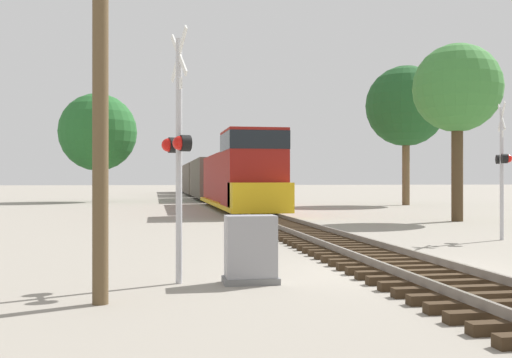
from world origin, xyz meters
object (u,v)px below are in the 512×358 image
object	(u,v)px
tree_far_right	(457,89)
tree_deep_background	(98,132)
freight_train	(205,179)
crossing_signal_far	(503,163)
tree_mid_background	(406,106)
crossing_signal_near	(178,146)
relay_cabinet	(251,250)
utility_pole	(100,44)

from	to	relation	value
tree_far_right	tree_deep_background	size ratio (longest dim) A/B	0.88
freight_train	tree_far_right	xyz separation A→B (m)	(8.73, -35.10, 4.13)
crossing_signal_far	tree_mid_background	size ratio (longest dim) A/B	0.42
crossing_signal_near	freight_train	bearing A→B (deg)	159.02
freight_train	relay_cabinet	xyz separation A→B (m)	(-3.38, -49.87, -1.37)
freight_train	tree_deep_background	bearing A→B (deg)	-143.57
tree_mid_background	relay_cabinet	bearing A→B (deg)	-118.23
tree_mid_background	tree_far_right	bearing A→B (deg)	-106.29
crossing_signal_far	relay_cabinet	distance (m)	11.47
crossing_signal_near	tree_mid_background	xyz separation A→B (m)	(18.43, 31.61, 4.93)
tree_mid_background	tree_deep_background	xyz separation A→B (m)	(-23.70, 10.67, -1.45)
utility_pole	tree_deep_background	size ratio (longest dim) A/B	0.82
crossing_signal_near	utility_pole	size ratio (longest dim) A/B	0.61
tree_far_right	utility_pole	bearing A→B (deg)	-132.23
freight_train	crossing_signal_far	size ratio (longest dim) A/B	15.27
freight_train	tree_deep_background	size ratio (longest dim) A/B	7.16
crossing_signal_near	utility_pole	world-z (taller)	utility_pole
tree_mid_background	crossing_signal_far	bearing A→B (deg)	-107.25
crossing_signal_near	relay_cabinet	size ratio (longest dim) A/B	3.73
crossing_signal_near	relay_cabinet	bearing A→B (deg)	65.41
relay_cabinet	utility_pole	world-z (taller)	utility_pole
utility_pole	tree_mid_background	world-z (taller)	tree_mid_background
crossing_signal_near	tree_deep_background	size ratio (longest dim) A/B	0.50
utility_pole	tree_deep_background	distance (m)	44.16
relay_cabinet	tree_far_right	xyz separation A→B (m)	(12.10, 14.77, 5.50)
relay_cabinet	tree_far_right	world-z (taller)	tree_far_right
tree_far_right	tree_deep_background	bearing A→B (deg)	124.01
freight_train	tree_deep_background	xyz separation A→B (m)	(-9.99, -7.37, 4.05)
utility_pole	tree_deep_background	xyz separation A→B (m)	(-4.01, 43.93, 2.00)
freight_train	tree_far_right	bearing A→B (deg)	-76.04
tree_mid_background	crossing_signal_near	bearing A→B (deg)	-120.24
relay_cabinet	tree_mid_background	xyz separation A→B (m)	(17.09, 31.83, 6.87)
crossing_signal_far	tree_far_right	bearing A→B (deg)	-0.19
relay_cabinet	crossing_signal_far	bearing A→B (deg)	35.27
crossing_signal_far	tree_deep_background	xyz separation A→B (m)	(-15.85, 35.96, 3.57)
freight_train	utility_pole	world-z (taller)	utility_pole
relay_cabinet	crossing_signal_near	bearing A→B (deg)	170.96
utility_pole	tree_far_right	size ratio (longest dim) A/B	0.94
crossing_signal_near	tree_far_right	size ratio (longest dim) A/B	0.57
tree_deep_background	tree_far_right	bearing A→B (deg)	-55.99
relay_cabinet	tree_mid_background	size ratio (longest dim) A/B	0.12
crossing_signal_near	tree_far_right	world-z (taller)	tree_far_right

